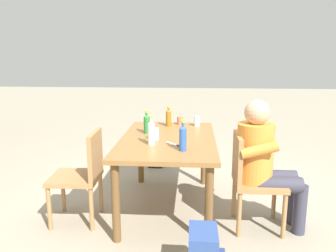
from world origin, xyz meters
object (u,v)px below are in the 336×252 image
object	(u,v)px
bottle_blue	(183,138)
chair_near_left	(250,176)
bottle_clear	(151,132)
chair_far_left	(83,172)
bottle_amber	(169,117)
dining_table	(168,147)
bottle_green	(147,124)
cup_steel	(155,134)
cup_terracotta	(180,121)
backpack_by_far_side	(157,149)
cup_glass	(197,121)
table_knife	(176,145)
person_in_white_shirt	(264,159)

from	to	relation	value
bottle_blue	chair_near_left	bearing A→B (deg)	-80.69
bottle_clear	chair_far_left	bearing A→B (deg)	96.74
chair_near_left	bottle_amber	xyz separation A→B (m)	(0.89, 0.80, 0.36)
dining_table	bottle_amber	bearing A→B (deg)	3.50
chair_near_left	bottle_green	xyz separation A→B (m)	(0.52, 1.00, 0.36)
bottle_clear	cup_steel	size ratio (longest dim) A/B	2.29
chair_near_left	bottle_clear	world-z (taller)	bottle_clear
cup_terracotta	bottle_blue	bearing A→B (deg)	-176.57
bottle_amber	backpack_by_far_side	xyz separation A→B (m)	(0.79, 0.23, -0.61)
chair_near_left	bottle_blue	distance (m)	0.72
cup_glass	table_knife	bearing A→B (deg)	166.58
table_knife	backpack_by_far_side	world-z (taller)	table_knife
person_in_white_shirt	cup_steel	bearing A→B (deg)	75.49
chair_far_left	bottle_blue	bearing A→B (deg)	-96.31
cup_steel	table_knife	xyz separation A→B (m)	(-0.19, -0.21, -0.05)
chair_far_left	cup_glass	xyz separation A→B (m)	(0.91, -1.06, 0.31)
dining_table	bottle_green	xyz separation A→B (m)	(0.18, 0.24, 0.20)
cup_steel	cup_terracotta	size ratio (longest dim) A/B	1.30
chair_near_left	cup_steel	bearing A→B (deg)	73.80
dining_table	bottle_blue	size ratio (longest dim) A/B	5.62
bottle_amber	bottle_green	xyz separation A→B (m)	(-0.37, 0.20, 0.00)
person_in_white_shirt	cup_glass	xyz separation A→B (m)	(0.92, 0.58, 0.15)
backpack_by_far_side	dining_table	bearing A→B (deg)	-169.04
cup_terracotta	dining_table	bearing A→B (deg)	171.64
bottle_clear	table_knife	bearing A→B (deg)	-91.85
bottle_green	chair_near_left	bearing A→B (deg)	-117.51
chair_far_left	dining_table	bearing A→B (deg)	-65.95
dining_table	bottle_clear	bearing A→B (deg)	153.34
dining_table	person_in_white_shirt	bearing A→B (deg)	-111.52
chair_near_left	backpack_by_far_side	size ratio (longest dim) A/B	1.82
person_in_white_shirt	bottle_green	bearing A→B (deg)	64.84
chair_far_left	bottle_amber	world-z (taller)	bottle_amber
dining_table	cup_terracotta	xyz separation A→B (m)	(0.65, -0.10, 0.14)
bottle_amber	bottle_green	world-z (taller)	bottle_green
cup_steel	table_knife	distance (m)	0.29
cup_steel	cup_terracotta	world-z (taller)	cup_steel
cup_glass	cup_terracotta	world-z (taller)	cup_glass
chair_near_left	bottle_clear	distance (m)	0.97
chair_near_left	cup_terracotta	bearing A→B (deg)	34.02
chair_far_left	cup_glass	world-z (taller)	chair_far_left
bottle_clear	backpack_by_far_side	distance (m)	1.73
bottle_clear	bottle_amber	bearing A→B (deg)	-7.05
dining_table	backpack_by_far_side	world-z (taller)	dining_table
bottle_blue	cup_terracotta	world-z (taller)	bottle_blue
dining_table	cup_terracotta	size ratio (longest dim) A/B	16.73
bottle_green	cup_glass	bearing A→B (deg)	-52.95
cup_glass	cup_terracotta	size ratio (longest dim) A/B	1.30
bottle_blue	cup_terracotta	size ratio (longest dim) A/B	2.98
bottle_amber	cup_steel	bearing A→B (deg)	172.06
bottle_amber	chair_near_left	bearing A→B (deg)	-138.14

